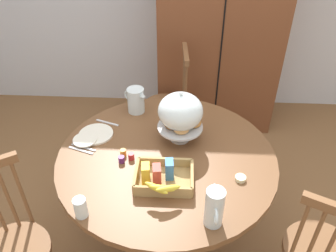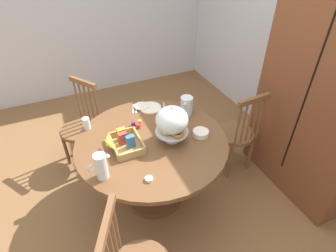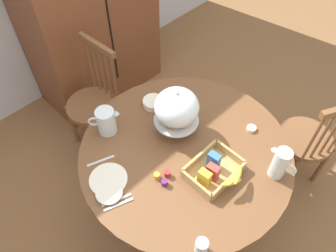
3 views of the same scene
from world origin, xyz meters
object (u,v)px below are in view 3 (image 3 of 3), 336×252
(orange_juice_pitcher, at_px, (280,164))
(cereal_bowl, at_px, (153,103))
(pastry_stand_with_dome, at_px, (177,109))
(china_plate_large, at_px, (108,179))
(china_plate_small, at_px, (109,193))
(milk_pitcher, at_px, (106,122))
(cereal_basket, at_px, (215,171))
(drinking_glass, at_px, (201,247))
(dining_table, at_px, (184,167))
(windsor_chair_by_cabinet, at_px, (94,104))
(windsor_chair_near_window, at_px, (307,141))
(butter_dish, at_px, (251,128))

(orange_juice_pitcher, relative_size, cereal_bowl, 1.53)
(pastry_stand_with_dome, bearing_deg, china_plate_large, 178.66)
(china_plate_small, bearing_deg, china_plate_large, 54.89)
(milk_pitcher, bearing_deg, china_plate_small, -127.42)
(pastry_stand_with_dome, height_order, china_plate_large, pastry_stand_with_dome)
(cereal_basket, bearing_deg, cereal_bowl, 78.80)
(cereal_bowl, relative_size, drinking_glass, 1.27)
(china_plate_small, relative_size, drinking_glass, 1.36)
(china_plate_large, bearing_deg, dining_table, -19.60)
(china_plate_large, bearing_deg, orange_juice_pitcher, -42.28)
(windsor_chair_by_cabinet, height_order, china_plate_small, windsor_chair_by_cabinet)
(windsor_chair_by_cabinet, xyz_separation_m, drinking_glass, (-0.35, -1.42, 0.34))
(dining_table, relative_size, orange_juice_pitcher, 6.10)
(milk_pitcher, bearing_deg, orange_juice_pitcher, -62.46)
(windsor_chair_near_window, bearing_deg, cereal_basket, 166.55)
(windsor_chair_near_window, xyz_separation_m, cereal_bowl, (-0.73, 0.85, 0.31))
(china_plate_large, xyz_separation_m, china_plate_small, (-0.05, -0.07, 0.01))
(pastry_stand_with_dome, xyz_separation_m, butter_dish, (0.34, -0.34, -0.19))
(china_plate_small, bearing_deg, pastry_stand_with_dome, 5.89)
(pastry_stand_with_dome, distance_m, cereal_bowl, 0.31)
(milk_pitcher, xyz_separation_m, china_plate_small, (-0.28, -0.36, -0.06))
(dining_table, xyz_separation_m, butter_dish, (0.41, -0.19, 0.20))
(dining_table, distance_m, cereal_bowl, 0.48)
(pastry_stand_with_dome, height_order, orange_juice_pitcher, pastry_stand_with_dome)
(windsor_chair_near_window, bearing_deg, cereal_bowl, 130.41)
(drinking_glass, relative_size, butter_dish, 1.83)
(orange_juice_pitcher, bearing_deg, windsor_chair_near_window, 3.69)
(china_plate_large, bearing_deg, cereal_bowl, 22.84)
(milk_pitcher, xyz_separation_m, drinking_glass, (-0.15, -0.93, -0.03))
(windsor_chair_near_window, relative_size, butter_dish, 16.25)
(butter_dish, bearing_deg, cereal_bowl, 116.54)
(china_plate_large, bearing_deg, pastry_stand_with_dome, -1.34)
(orange_juice_pitcher, distance_m, drinking_glass, 0.64)
(milk_pitcher, distance_m, drinking_glass, 0.94)
(windsor_chair_near_window, height_order, pastry_stand_with_dome, pastry_stand_with_dome)
(pastry_stand_with_dome, bearing_deg, milk_pitcher, 136.34)
(milk_pitcher, relative_size, cereal_bowl, 1.27)
(orange_juice_pitcher, height_order, milk_pitcher, orange_juice_pitcher)
(drinking_glass, bearing_deg, windsor_chair_near_window, 1.31)
(windsor_chair_near_window, relative_size, milk_pitcher, 5.47)
(china_plate_large, xyz_separation_m, butter_dish, (0.88, -0.35, 0.01))
(pastry_stand_with_dome, height_order, cereal_bowl, pastry_stand_with_dome)
(pastry_stand_with_dome, bearing_deg, dining_table, -116.15)
(milk_pitcher, distance_m, cereal_basket, 0.73)
(orange_juice_pitcher, xyz_separation_m, china_plate_large, (-0.71, 0.65, -0.09))
(windsor_chair_by_cabinet, xyz_separation_m, china_plate_small, (-0.48, -0.86, 0.30))
(dining_table, xyz_separation_m, windsor_chair_near_window, (0.84, -0.44, -0.09))
(orange_juice_pitcher, bearing_deg, cereal_bowl, 98.41)
(milk_pitcher, bearing_deg, drinking_glass, -99.18)
(china_plate_small, bearing_deg, windsor_chair_by_cabinet, 61.00)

